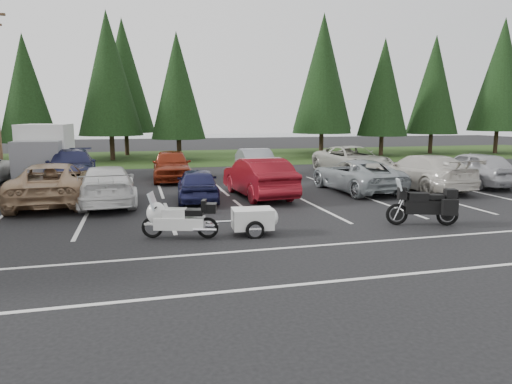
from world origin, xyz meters
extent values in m
plane|color=black|center=(0.00, 0.00, 0.00)|extent=(120.00, 120.00, 0.00)
cube|color=#1F3511|center=(0.00, 24.00, 0.01)|extent=(80.00, 16.00, 0.01)
cube|color=slate|center=(4.00, 55.00, 0.00)|extent=(70.00, 50.00, 0.02)
cube|color=silver|center=(0.00, 2.00, 0.00)|extent=(32.00, 16.00, 0.01)
cylinder|color=#332316|center=(-10.50, 21.40, 1.06)|extent=(0.36, 0.36, 2.11)
cone|color=black|center=(-10.50, 21.40, 5.28)|extent=(3.87, 3.87, 7.48)
cylinder|color=#332316|center=(-5.00, 22.90, 1.31)|extent=(0.36, 0.36, 2.62)
cone|color=black|center=(-5.00, 22.90, 6.54)|extent=(4.80, 4.80, 9.27)
cylinder|color=#332316|center=(0.00, 21.60, 1.13)|extent=(0.36, 0.36, 2.26)
cone|color=black|center=(0.00, 21.60, 5.64)|extent=(4.14, 4.14, 7.99)
cylinder|color=#332316|center=(12.00, 22.10, 1.34)|extent=(0.36, 0.36, 2.69)
cone|color=black|center=(12.00, 22.10, 6.72)|extent=(4.93, 4.93, 9.52)
cylinder|color=#332316|center=(17.50, 21.80, 1.16)|extent=(0.36, 0.36, 2.33)
cone|color=black|center=(17.50, 21.80, 5.82)|extent=(4.27, 4.27, 8.24)
cylinder|color=#332316|center=(23.00, 22.60, 1.24)|extent=(0.36, 0.36, 2.47)
cone|color=black|center=(23.00, 22.60, 6.18)|extent=(4.53, 4.53, 8.76)
cylinder|color=#332316|center=(29.00, 21.30, 1.42)|extent=(0.36, 0.36, 2.83)
cone|color=black|center=(29.00, 21.30, 7.08)|extent=(5.19, 5.19, 10.03)
cylinder|color=#332316|center=(-4.00, 27.50, 1.36)|extent=(0.36, 0.36, 2.71)
cone|color=black|center=(-4.00, 27.50, 6.78)|extent=(4.97, 4.97, 9.61)
cylinder|color=#332316|center=(14.00, 26.80, 1.50)|extent=(0.36, 0.36, 3.00)
cone|color=black|center=(14.00, 26.80, 7.50)|extent=(5.50, 5.50, 10.62)
imported|color=#A4815F|center=(-6.29, 4.46, 0.79)|extent=(2.73, 5.72, 1.58)
imported|color=silver|center=(-4.31, 3.82, 0.74)|extent=(2.34, 5.18, 1.47)
imported|color=#1B1D45|center=(-0.89, 3.72, 0.66)|extent=(1.89, 4.00, 1.32)
imported|color=maroon|center=(1.68, 4.06, 0.81)|extent=(2.14, 5.08, 1.63)
imported|color=gray|center=(6.26, 4.34, 0.71)|extent=(2.76, 5.31, 1.43)
imported|color=beige|center=(9.38, 4.08, 0.80)|extent=(2.73, 5.71, 1.61)
imported|color=#A9AAAE|center=(12.51, 4.50, 0.83)|extent=(2.10, 4.94, 1.67)
imported|color=#1A1C41|center=(-6.37, 10.41, 0.83)|extent=(2.81, 5.88, 1.65)
imported|color=maroon|center=(-1.43, 9.98, 0.81)|extent=(2.12, 4.83, 1.62)
imported|color=gray|center=(3.22, 10.32, 0.77)|extent=(1.76, 4.71, 1.54)
imported|color=#B8B6A8|center=(9.02, 10.27, 0.81)|extent=(3.22, 6.03, 1.61)
camera|label=1|loc=(-3.15, -14.06, 3.25)|focal=32.00mm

